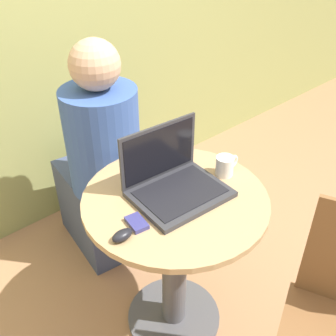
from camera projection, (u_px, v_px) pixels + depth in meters
The scene contains 7 objects.
ground_plane at pixel (174, 317), 1.88m from camera, with size 12.00×12.00×0.00m, color #9E704C.
round_table at pixel (175, 243), 1.60m from camera, with size 0.70×0.70×0.74m.
laptop at pixel (174, 181), 1.47m from camera, with size 0.36×0.29×0.24m.
cell_phone at pixel (137, 223), 1.33m from camera, with size 0.07×0.09×0.02m.
computer_mouse at pixel (122, 235), 1.27m from camera, with size 0.08×0.04×0.03m.
coffee_cup at pixel (225, 166), 1.56m from camera, with size 0.11×0.07×0.08m.
person_seated at pixel (102, 173), 2.00m from camera, with size 0.39×0.56×1.19m.
Camera 1 is at (-0.78, -0.84, 1.65)m, focal length 42.00 mm.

